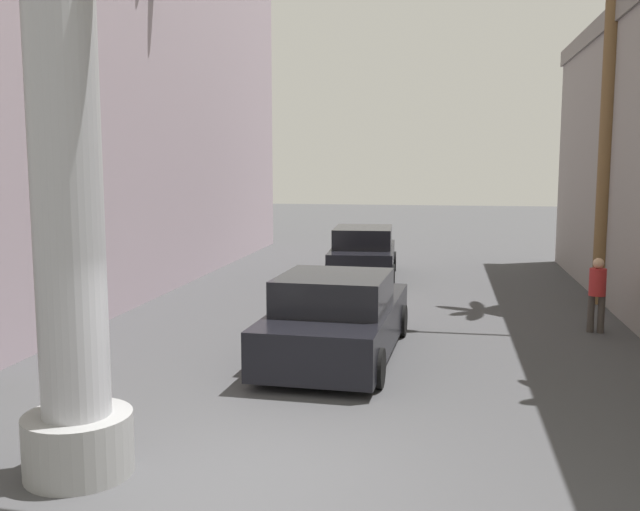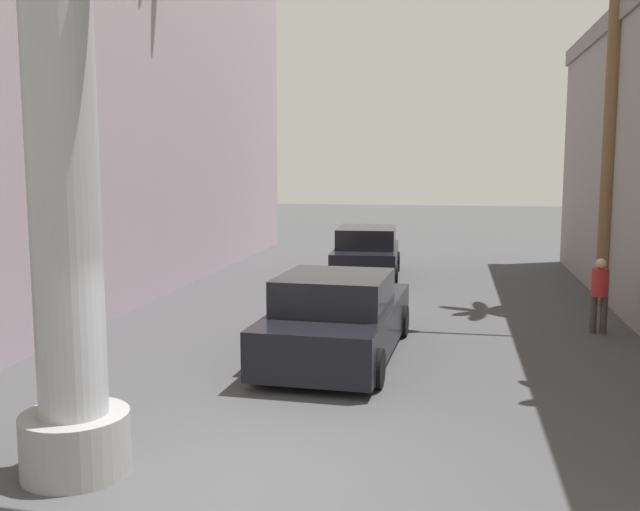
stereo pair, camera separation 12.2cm
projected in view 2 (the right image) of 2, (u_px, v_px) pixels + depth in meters
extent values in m
plane|color=#424244|center=(362.00, 306.00, 17.64)|extent=(86.00, 86.00, 0.00)
cube|color=#9E8C99|center=(64.00, 89.00, 21.50)|extent=(8.26, 20.07, 11.43)
cylinder|color=#9E9EA3|center=(58.00, 59.00, 7.54)|extent=(0.76, 0.76, 9.21)
cylinder|color=gray|center=(76.00, 443.00, 8.09)|extent=(1.22, 1.22, 0.70)
cylinder|color=black|center=(311.00, 316.00, 14.92)|extent=(0.25, 0.65, 0.64)
cylinder|color=black|center=(402.00, 321.00, 14.48)|extent=(0.25, 0.65, 0.64)
cylinder|color=black|center=(259.00, 361.00, 11.56)|extent=(0.25, 0.65, 0.64)
cylinder|color=black|center=(376.00, 368.00, 11.13)|extent=(0.25, 0.65, 0.64)
cube|color=black|center=(339.00, 326.00, 12.99)|extent=(2.25, 5.05, 0.80)
cube|color=black|center=(334.00, 291.00, 12.54)|extent=(1.95, 2.17, 0.60)
cylinder|color=black|center=(342.00, 260.00, 23.48)|extent=(0.26, 0.65, 0.64)
cylinder|color=black|center=(396.00, 261.00, 23.26)|extent=(0.26, 0.65, 0.64)
cylinder|color=black|center=(332.00, 274.00, 20.54)|extent=(0.26, 0.65, 0.64)
cylinder|color=black|center=(394.00, 275.00, 20.31)|extent=(0.26, 0.65, 0.64)
cube|color=black|center=(366.00, 260.00, 21.86)|extent=(2.10, 4.37, 0.80)
cube|color=black|center=(367.00, 237.00, 21.77)|extent=(1.85, 2.44, 0.60)
cylinder|color=brown|center=(137.00, 137.00, 18.75)|extent=(0.45, 0.85, 8.38)
cylinder|color=brown|center=(612.00, 127.00, 17.28)|extent=(0.41, 0.41, 8.74)
cylinder|color=#3F3833|center=(593.00, 314.00, 14.77)|extent=(0.14, 0.14, 0.78)
cylinder|color=#3F3833|center=(604.00, 315.00, 14.70)|extent=(0.14, 0.14, 0.78)
cylinder|color=#B22626|center=(600.00, 283.00, 14.65)|extent=(0.40, 0.40, 0.57)
sphere|color=tan|center=(601.00, 264.00, 14.60)|extent=(0.22, 0.22, 0.22)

